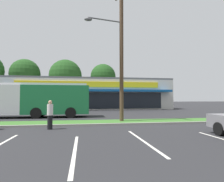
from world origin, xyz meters
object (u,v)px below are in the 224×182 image
(utility_pole, at_px, (120,48))
(city_bus, at_px, (30,99))
(pedestrian_near_bench, at_px, (50,115))
(car_0, at_px, (39,107))

(utility_pole, relative_size, city_bus, 0.96)
(pedestrian_near_bench, bearing_deg, car_0, 39.74)
(utility_pole, xyz_separation_m, car_0, (-8.08, 10.34, -4.91))
(utility_pole, relative_size, car_0, 2.28)
(utility_pole, distance_m, city_bus, 10.04)
(car_0, bearing_deg, utility_pole, 128.02)
(utility_pole, xyz_separation_m, city_bus, (-7.74, 5.07, -3.91))
(city_bus, xyz_separation_m, pedestrian_near_bench, (3.09, -7.50, -0.91))
(car_0, distance_m, pedestrian_near_bench, 13.22)
(pedestrian_near_bench, bearing_deg, city_bus, 47.06)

